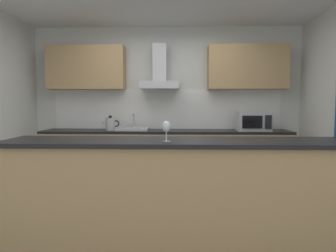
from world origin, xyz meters
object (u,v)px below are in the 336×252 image
oven (159,158)px  kettle (110,124)px  wine_glass (166,127)px  refrigerator (81,159)px  range_hood (160,75)px  microwave (253,121)px  sink (133,128)px

oven → kettle: (-0.78, -0.03, 0.55)m
oven → wine_glass: size_ratio=4.50×
oven → refrigerator: 1.26m
kettle → range_hood: bearing=11.9°
microwave → sink: bearing=178.8°
oven → range_hood: 1.33m
refrigerator → microwave: bearing=-0.5°
refrigerator → kettle: size_ratio=2.94×
refrigerator → wine_glass: (1.47, -2.33, 0.70)m
oven → microwave: 1.59m
range_hood → wine_glass: (0.21, -2.46, -0.66)m
refrigerator → range_hood: (1.26, 0.13, 1.36)m
sink → range_hood: 0.97m
sink → wine_glass: size_ratio=2.81×
kettle → range_hood: 1.11m
oven → wine_glass: bearing=-85.0°
oven → range_hood: range_hood is taller
refrigerator → range_hood: size_ratio=1.18×
wine_glass → range_hood: bearing=94.8°
kettle → wine_glass: wine_glass is taller
oven → sink: bearing=178.5°
range_hood → wine_glass: bearing=-85.2°
microwave → sink: size_ratio=1.00×
oven → kettle: 0.95m
kettle → range_hood: range_hood is taller
sink → kettle: bearing=-172.7°
oven → refrigerator: size_ratio=0.94×
range_hood → kettle: bearing=-168.1°
kettle → oven: bearing=2.5°
microwave → sink: (-1.91, 0.04, -0.12)m
oven → sink: sink is taller
wine_glass → sink: bearing=105.1°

